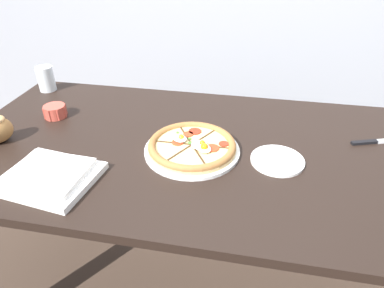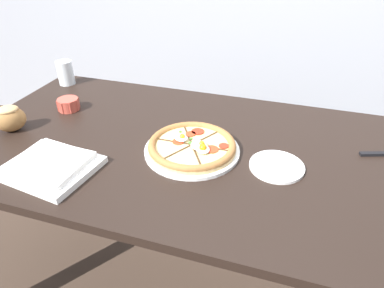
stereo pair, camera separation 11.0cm
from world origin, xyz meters
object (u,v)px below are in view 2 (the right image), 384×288
object	(u,v)px
dining_table	(189,167)
ramekin_bowl	(68,104)
napkin_folded	(50,166)
pizza	(192,147)
side_saucer	(277,166)
water_glass	(66,74)
bread_piece_near	(10,118)

from	to	relation	value
dining_table	ramekin_bowl	bearing A→B (deg)	169.22
napkin_folded	pizza	bearing A→B (deg)	30.78
napkin_folded	side_saucer	distance (m)	0.68
pizza	side_saucer	xyz separation A→B (m)	(0.27, -0.00, -0.01)
dining_table	ramekin_bowl	size ratio (longest dim) A/B	18.17
ramekin_bowl	pizza	bearing A→B (deg)	-13.98
dining_table	water_glass	bearing A→B (deg)	154.86
pizza	dining_table	bearing A→B (deg)	123.26
dining_table	napkin_folded	distance (m)	0.45
side_saucer	ramekin_bowl	bearing A→B (deg)	170.16
ramekin_bowl	bread_piece_near	xyz separation A→B (m)	(-0.10, -0.20, 0.02)
dining_table	side_saucer	bearing A→B (deg)	-8.13
pizza	water_glass	bearing A→B (deg)	153.20
ramekin_bowl	water_glass	world-z (taller)	water_glass
pizza	water_glass	xyz separation A→B (m)	(-0.73, 0.37, 0.03)
pizza	side_saucer	size ratio (longest dim) A/B	1.86
napkin_folded	ramekin_bowl	bearing A→B (deg)	117.08
dining_table	side_saucer	distance (m)	0.32
pizza	bread_piece_near	distance (m)	0.66
bread_piece_near	water_glass	bearing A→B (deg)	99.20
pizza	ramekin_bowl	world-z (taller)	pizza
pizza	side_saucer	distance (m)	0.27
pizza	bread_piece_near	size ratio (longest dim) A/B	2.36
ramekin_bowl	water_glass	bearing A→B (deg)	126.06
napkin_folded	side_saucer	xyz separation A→B (m)	(0.65, 0.22, -0.01)
bread_piece_near	side_saucer	xyz separation A→B (m)	(0.93, 0.06, -0.04)
ramekin_bowl	bread_piece_near	size ratio (longest dim) A/B	0.66
bread_piece_near	water_glass	distance (m)	0.43
pizza	ramekin_bowl	bearing A→B (deg)	166.02
ramekin_bowl	bread_piece_near	world-z (taller)	bread_piece_near
pizza	water_glass	world-z (taller)	water_glass
bread_piece_near	side_saucer	size ratio (longest dim) A/B	0.79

